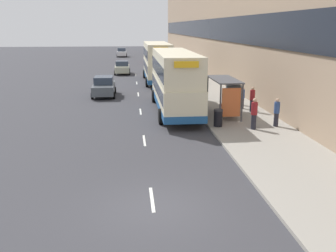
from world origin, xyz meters
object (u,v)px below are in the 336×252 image
at_px(bus_shelter, 228,91).
at_px(litter_bin, 218,118).
at_px(double_decker_bus_ahead, 157,62).
at_px(car_3, 122,52).
at_px(pedestrian_1, 254,113).
at_px(car_0, 104,86).
at_px(pedestrian_2, 235,93).
at_px(car_1, 122,68).
at_px(double_decker_bus_near, 175,80).
at_px(pedestrian_4, 252,99).
at_px(car_2, 152,57).
at_px(pedestrian_3, 242,97).
at_px(pedestrian_at_shelter, 277,112).

xyz_separation_m(bus_shelter, litter_bin, (-1.22, -2.65, -1.21)).
height_order(double_decker_bus_ahead, car_3, double_decker_bus_ahead).
bearing_deg(double_decker_bus_ahead, pedestrian_1, -78.60).
xyz_separation_m(car_0, car_3, (0.70, 45.36, 0.02)).
bearing_deg(pedestrian_2, car_1, 113.07).
xyz_separation_m(pedestrian_1, litter_bin, (-1.94, 0.84, -0.41)).
bearing_deg(car_3, litter_bin, 96.87).
height_order(car_1, pedestrian_2, pedestrian_2).
bearing_deg(double_decker_bus_near, pedestrian_4, -11.47).
bearing_deg(pedestrian_2, bus_shelter, -113.14).
height_order(car_1, car_2, car_2).
distance_m(car_1, car_3, 29.31).
relative_size(car_0, pedestrian_1, 2.35).
relative_size(double_decker_bus_ahead, car_1, 2.78).
height_order(pedestrian_1, litter_bin, pedestrian_1).
bearing_deg(car_3, bus_shelter, 98.46).
bearing_deg(pedestrian_3, car_2, 96.21).
xyz_separation_m(double_decker_bus_near, car_2, (0.69, 39.60, -1.40)).
xyz_separation_m(car_0, car_2, (6.21, 32.59, 0.03)).
relative_size(pedestrian_1, pedestrian_3, 1.14).
height_order(car_3, pedestrian_4, pedestrian_4).
distance_m(pedestrian_at_shelter, pedestrian_1, 1.64).
bearing_deg(pedestrian_3, pedestrian_4, -69.79).
distance_m(double_decker_bus_ahead, car_1, 8.99).
bearing_deg(pedestrian_2, pedestrian_1, -97.21).
distance_m(bus_shelter, car_0, 12.80).
relative_size(car_1, pedestrian_1, 2.10).
distance_m(car_3, pedestrian_1, 58.73).
bearing_deg(pedestrian_4, double_decker_bus_ahead, 109.00).
bearing_deg(pedestrian_at_shelter, car_0, 132.27).
xyz_separation_m(double_decker_bus_ahead, pedestrian_at_shelter, (5.76, -20.34, -1.27)).
relative_size(double_decker_bus_ahead, car_3, 2.73).
height_order(pedestrian_at_shelter, pedestrian_4, pedestrian_4).
bearing_deg(pedestrian_1, bus_shelter, 101.57).
relative_size(bus_shelter, pedestrian_4, 2.37).
relative_size(bus_shelter, car_2, 1.01).
bearing_deg(car_0, car_1, -94.73).
bearing_deg(pedestrian_at_shelter, double_decker_bus_near, 136.96).
bearing_deg(double_decker_bus_ahead, pedestrian_at_shelter, -74.17).
relative_size(pedestrian_at_shelter, litter_bin, 1.63).
height_order(bus_shelter, pedestrian_4, bus_shelter).
bearing_deg(car_2, pedestrian_4, -83.40).
distance_m(bus_shelter, pedestrian_2, 4.27).
height_order(car_3, pedestrian_3, car_3).
bearing_deg(pedestrian_2, pedestrian_4, -80.39).
distance_m(car_0, pedestrian_at_shelter, 16.50).
xyz_separation_m(double_decker_bus_near, double_decker_bus_ahead, (-0.19, 15.13, -0.00)).
relative_size(double_decker_bus_ahead, pedestrian_at_shelter, 6.28).
xyz_separation_m(pedestrian_2, litter_bin, (-2.86, -6.49, -0.33)).
distance_m(car_1, car_2, 17.25).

